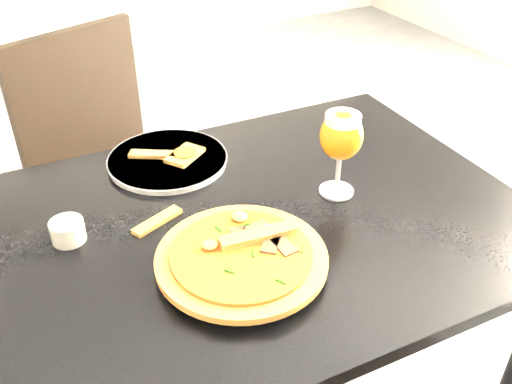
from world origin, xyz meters
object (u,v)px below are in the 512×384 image
pizza (242,256)px  beer_glass (342,136)px  chair_far (112,175)px  dining_table (235,258)px

pizza → beer_glass: 0.33m
chair_far → beer_glass: (0.34, -0.67, 0.37)m
chair_far → beer_glass: beer_glass is taller
pizza → dining_table: bearing=71.1°
dining_table → beer_glass: 0.33m
beer_glass → pizza: bearing=-157.0°
dining_table → pizza: 0.17m
chair_far → beer_glass: bearing=-82.2°
pizza → beer_glass: size_ratio=1.64×
dining_table → beer_glass: bearing=1.6°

